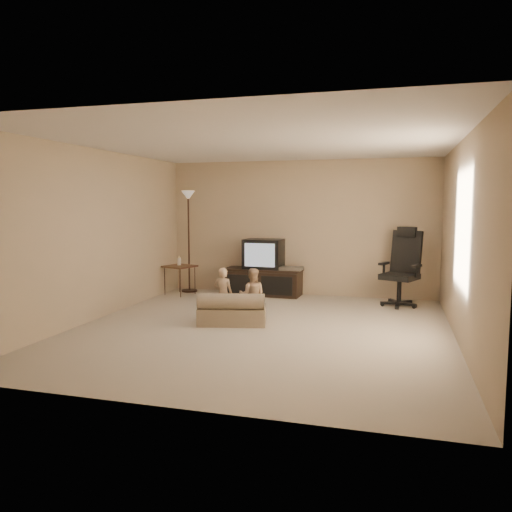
{
  "coord_description": "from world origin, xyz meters",
  "views": [
    {
      "loc": [
        1.74,
        -6.42,
        1.7
      ],
      "look_at": [
        -0.24,
        0.6,
        0.93
      ],
      "focal_mm": 35.0,
      "sensor_mm": 36.0,
      "label": 1
    }
  ],
  "objects": [
    {
      "name": "room_shell",
      "position": [
        0.0,
        0.0,
        1.52
      ],
      "size": [
        5.5,
        5.5,
        5.5
      ],
      "color": "silver",
      "rests_on": "floor"
    },
    {
      "name": "floor_lamp",
      "position": [
        -2.11,
        2.44,
        1.42
      ],
      "size": [
        0.3,
        0.3,
        1.95
      ],
      "color": "#321E16",
      "rests_on": "floor"
    },
    {
      "name": "toddler_left",
      "position": [
        -0.67,
        0.34,
        0.39
      ],
      "size": [
        0.3,
        0.22,
        0.78
      ],
      "primitive_type": "imported",
      "rotation": [
        0.0,
        0.0,
        3.19
      ],
      "color": "tan",
      "rests_on": "floor"
    },
    {
      "name": "side_table",
      "position": [
        -2.15,
        2.1,
        0.53
      ],
      "size": [
        0.63,
        0.63,
        0.74
      ],
      "rotation": [
        0.0,
        0.0,
        -0.32
      ],
      "color": "brown",
      "rests_on": "floor"
    },
    {
      "name": "tv_stand",
      "position": [
        -0.63,
        2.49,
        0.43
      ],
      "size": [
        1.48,
        0.59,
        1.05
      ],
      "rotation": [
        0.0,
        0.0,
        -0.04
      ],
      "color": "black",
      "rests_on": "floor"
    },
    {
      "name": "floor",
      "position": [
        0.0,
        0.0,
        0.0
      ],
      "size": [
        5.5,
        5.5,
        0.0
      ],
      "primitive_type": "plane",
      "color": "#B0A38C",
      "rests_on": "ground"
    },
    {
      "name": "toddler_right",
      "position": [
        -0.24,
        0.37,
        0.39
      ],
      "size": [
        0.41,
        0.28,
        0.78
      ],
      "primitive_type": "imported",
      "rotation": [
        0.0,
        0.0,
        3.34
      ],
      "color": "tan",
      "rests_on": "floor"
    },
    {
      "name": "child_sofa",
      "position": [
        -0.47,
        0.15,
        0.19
      ],
      "size": [
        1.04,
        0.73,
        0.46
      ],
      "rotation": [
        0.0,
        0.0,
        0.23
      ],
      "color": "gray",
      "rests_on": "floor"
    },
    {
      "name": "office_chair",
      "position": [
        1.84,
        2.16,
        0.47
      ],
      "size": [
        0.8,
        0.81,
        1.32
      ],
      "rotation": [
        0.0,
        0.0,
        -0.42
      ],
      "color": "black",
      "rests_on": "floor"
    }
  ]
}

